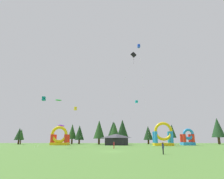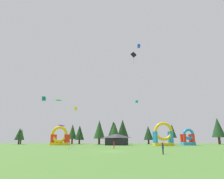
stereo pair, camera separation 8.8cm
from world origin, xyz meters
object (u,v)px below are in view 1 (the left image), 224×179
Objects in this scene: kite_black_diamond at (134,55)px; kite_green_parafoil at (58,100)px; person_midfield at (114,144)px; kite_blue_box at (139,47)px; inflatable_red_slide at (163,137)px; inflatable_yellow_castle at (188,139)px; festival_tent at (116,139)px; inflatable_orange_dome at (60,138)px; kite_purple_parafoil at (61,126)px; person_left_edge at (163,147)px; kite_teal_box at (44,99)px; kite_yellow_box at (75,109)px; kite_cyan_box at (136,102)px.

kite_green_parafoil is at bearing 158.26° from kite_black_diamond.
person_midfield is (16.23, -8.48, -12.19)m from kite_green_parafoil.
inflatable_red_slide is at bearing 64.38° from kite_blue_box.
kite_black_diamond reaches higher than person_midfield.
inflatable_yellow_castle is 24.48m from festival_tent.
person_midfield is 0.25× the size of inflatable_orange_dome.
inflatable_yellow_castle is at bearing -72.64° from person_midfield.
kite_purple_parafoil is 4.15× the size of person_midfield.
inflatable_yellow_castle is (17.57, 38.83, 0.96)m from person_left_edge.
person_midfield is 30.05m from inflatable_orange_dome.
inflatable_orange_dome is at bearing 135.41° from kite_blue_box.
kite_green_parafoil is 5.67m from kite_teal_box.
person_left_edge is at bearing -179.22° from person_midfield.
kite_purple_parafoil is 1.20× the size of inflatable_yellow_castle.
kite_blue_box is (18.98, -18.00, 13.26)m from kite_yellow_box.
kite_teal_box is 1.70× the size of festival_tent.
person_midfield is at bearing -50.56° from inflatable_orange_dome.
festival_tent reaches higher than person_left_edge.
inflatable_red_slide is at bearing 59.20° from kite_black_diamond.
kite_yellow_box is 39.55m from inflatable_yellow_castle.
kite_blue_box reaches higher than kite_black_diamond.
kite_yellow_box is at bearing 63.63° from person_left_edge.
inflatable_red_slide is at bearing 3.38° from kite_yellow_box.
kite_purple_parafoil is 0.26× the size of kite_blue_box.
inflatable_orange_dome reaches higher than person_midfield.
kite_green_parafoil reaches higher than kite_yellow_box.
kite_yellow_box reaches higher than inflatable_red_slide.
kite_teal_box reaches higher than person_midfield.
kite_black_diamond is 2.71m from kite_blue_box.
inflatable_red_slide is at bearing 18.42° from person_left_edge.
inflatable_orange_dome is (-26.74, 39.72, 1.20)m from person_left_edge.
kite_black_diamond is at bearing 122.82° from kite_blue_box.
kite_blue_box reaches higher than festival_tent.
kite_cyan_box is at bearing -164.33° from inflatable_yellow_castle.
kite_blue_box is (-1.14, -19.23, 10.81)m from kite_cyan_box.
kite_green_parafoil reaches higher than festival_tent.
kite_black_diamond is 1.66× the size of kite_cyan_box.
kite_green_parafoil reaches higher than kite_purple_parafoil.
kite_green_parafoil is 1.02× the size of kite_teal_box.
inflatable_yellow_castle is (9.43, 4.52, -0.75)m from inflatable_red_slide.
kite_green_parafoil is at bearing -115.42° from kite_yellow_box.
person_midfield is (16.60, -14.72, -5.26)m from kite_purple_parafoil.
kite_green_parafoil is at bearing 38.30° from person_midfield.
kite_cyan_box is (2.33, 17.38, -9.23)m from kite_black_diamond.
inflatable_red_slide is at bearing 5.39° from kite_purple_parafoil.
person_midfield is at bearing -91.95° from festival_tent.
kite_teal_box reaches higher than inflatable_yellow_castle.
kite_teal_box is (-23.87, 3.46, -10.79)m from kite_black_diamond.
inflatable_red_slide is 15.74m from festival_tent.
kite_blue_box is at bearing -57.18° from kite_black_diamond.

